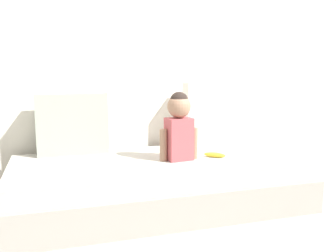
# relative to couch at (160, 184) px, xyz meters

# --- Properties ---
(ground_plane) EXTENTS (12.00, 12.00, 0.00)m
(ground_plane) POSITION_rel_couch_xyz_m (0.00, 0.00, -0.19)
(ground_plane) COLOR #B2ADA3
(back_wall) EXTENTS (5.43, 0.10, 2.48)m
(back_wall) POSITION_rel_couch_xyz_m (0.00, 0.61, 1.05)
(back_wall) COLOR silver
(back_wall) RESTS_ON ground
(couch) EXTENTS (2.23, 0.95, 0.38)m
(couch) POSITION_rel_couch_xyz_m (0.00, 0.00, 0.00)
(couch) COLOR #9C978F
(couch) RESTS_ON ground
(throw_pillow_left) EXTENTS (0.55, 0.16, 0.49)m
(throw_pillow_left) POSITION_rel_couch_xyz_m (-0.61, 0.38, 0.44)
(throw_pillow_left) COLOR #99A393
(throw_pillow_left) RESTS_ON couch
(throw_pillow_right) EXTENTS (0.55, 0.16, 0.56)m
(throw_pillow_right) POSITION_rel_couch_xyz_m (0.61, 0.38, 0.47)
(throw_pillow_right) COLOR silver
(throw_pillow_right) RESTS_ON couch
(toddler) EXTENTS (0.30, 0.17, 0.51)m
(toddler) POSITION_rel_couch_xyz_m (0.13, -0.06, 0.46)
(toddler) COLOR #B24C51
(toddler) RESTS_ON couch
(banana) EXTENTS (0.16, 0.14, 0.04)m
(banana) POSITION_rel_couch_xyz_m (0.42, -0.08, 0.21)
(banana) COLOR yellow
(banana) RESTS_ON couch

